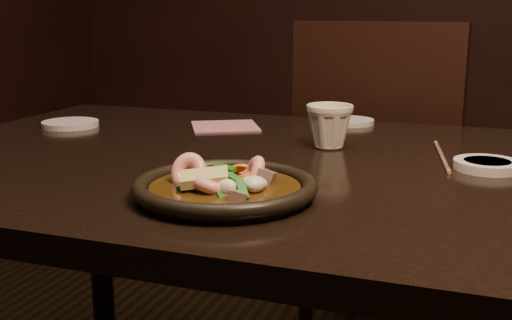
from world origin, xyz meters
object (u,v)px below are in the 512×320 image
(plate, at_px, (225,188))
(table, at_px, (329,208))
(tea_cup, at_px, (329,125))
(chair, at_px, (386,185))

(plate, bearing_deg, table, 69.47)
(plate, xyz_separation_m, tea_cup, (0.06, 0.37, 0.03))
(chair, bearing_deg, plate, 93.77)
(table, relative_size, chair, 1.64)
(table, bearing_deg, chair, 90.39)
(tea_cup, bearing_deg, chair, 87.08)
(table, relative_size, tea_cup, 18.16)
(chair, xyz_separation_m, plate, (-0.09, -0.94, 0.23))
(tea_cup, bearing_deg, plate, -98.78)
(chair, bearing_deg, tea_cup, 96.08)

